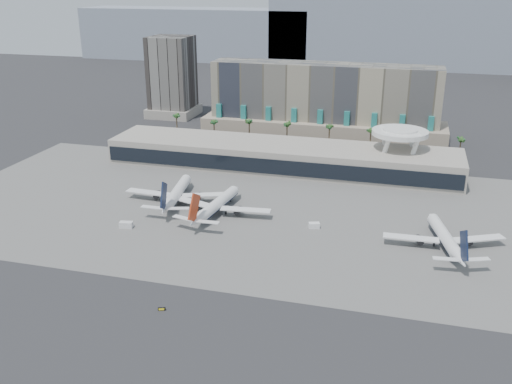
% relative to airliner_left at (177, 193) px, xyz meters
% --- Properties ---
extents(ground, '(900.00, 900.00, 0.00)m').
position_rel_airliner_left_xyz_m(ground, '(31.75, -54.23, -4.01)').
color(ground, '#232326').
rests_on(ground, ground).
extents(apron_pad, '(260.00, 130.00, 0.06)m').
position_rel_airliner_left_xyz_m(apron_pad, '(31.75, 0.77, -3.98)').
color(apron_pad, '#5B5B59').
rests_on(apron_pad, ground).
extents(mountain_ridge, '(680.00, 60.00, 70.00)m').
position_rel_airliner_left_xyz_m(mountain_ridge, '(59.62, 415.77, 25.88)').
color(mountain_ridge, gray).
rests_on(mountain_ridge, ground).
extents(hotel, '(140.00, 30.00, 42.00)m').
position_rel_airliner_left_xyz_m(hotel, '(41.75, 120.18, 12.80)').
color(hotel, gray).
rests_on(hotel, ground).
extents(office_tower, '(30.00, 30.00, 52.00)m').
position_rel_airliner_left_xyz_m(office_tower, '(-63.25, 145.77, 18.93)').
color(office_tower, black).
rests_on(office_tower, ground).
extents(terminal, '(170.00, 32.50, 14.50)m').
position_rel_airliner_left_xyz_m(terminal, '(31.75, 55.61, 2.51)').
color(terminal, '#B5AC9F').
rests_on(terminal, ground).
extents(saucer_structure, '(26.00, 26.00, 21.89)m').
position_rel_airliner_left_xyz_m(saucer_structure, '(86.75, 61.77, 14.45)').
color(saucer_structure, white).
rests_on(saucer_structure, ground).
extents(palm_row, '(157.80, 2.80, 13.10)m').
position_rel_airliner_left_xyz_m(palm_row, '(38.75, 90.77, 6.49)').
color(palm_row, brown).
rests_on(palm_row, ground).
extents(airliner_left, '(44.22, 45.84, 15.89)m').
position_rel_airliner_left_xyz_m(airliner_left, '(0.00, 0.00, 0.00)').
color(airliner_left, white).
rests_on(airliner_left, ground).
extents(airliner_centre, '(43.62, 45.10, 15.59)m').
position_rel_airliner_left_xyz_m(airliner_centre, '(20.19, -7.82, -0.08)').
color(airliner_centre, white).
rests_on(airliner_centre, ground).
extents(airliner_right, '(41.38, 42.97, 15.09)m').
position_rel_airliner_left_xyz_m(airliner_right, '(106.04, -15.33, -0.20)').
color(airliner_right, white).
rests_on(airliner_right, ground).
extents(service_vehicle_a, '(5.20, 3.20, 2.37)m').
position_rel_airliner_left_xyz_m(service_vehicle_a, '(-8.20, -29.43, -2.82)').
color(service_vehicle_a, silver).
rests_on(service_vehicle_a, ground).
extents(service_vehicle_b, '(4.54, 3.47, 2.06)m').
position_rel_airliner_left_xyz_m(service_vehicle_b, '(59.64, -11.06, -2.98)').
color(service_vehicle_b, white).
rests_on(service_vehicle_b, ground).
extents(taxiway_sign, '(2.10, 0.96, 0.97)m').
position_rel_airliner_left_xyz_m(taxiway_sign, '(27.94, -78.09, -3.53)').
color(taxiway_sign, black).
rests_on(taxiway_sign, ground).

